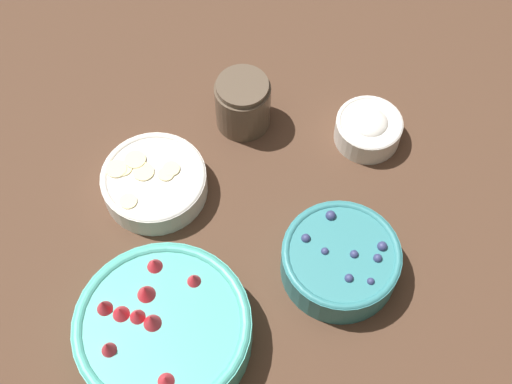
# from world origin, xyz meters

# --- Properties ---
(ground_plane) EXTENTS (4.00, 4.00, 0.00)m
(ground_plane) POSITION_xyz_m (0.00, 0.00, 0.00)
(ground_plane) COLOR #4C3323
(bowl_strawberries) EXTENTS (0.25, 0.25, 0.09)m
(bowl_strawberries) POSITION_xyz_m (-0.23, -0.03, 0.04)
(bowl_strawberries) COLOR #47AD9E
(bowl_strawberries) RESTS_ON ground_plane
(bowl_blueberries) EXTENTS (0.18, 0.18, 0.07)m
(bowl_blueberries) POSITION_xyz_m (0.00, -0.18, 0.04)
(bowl_blueberries) COLOR teal
(bowl_blueberries) RESTS_ON ground_plane
(bowl_bananas) EXTENTS (0.17, 0.17, 0.05)m
(bowl_bananas) POSITION_xyz_m (-0.05, 0.14, 0.03)
(bowl_bananas) COLOR silver
(bowl_bananas) RESTS_ON ground_plane
(bowl_cream) EXTENTS (0.11, 0.11, 0.06)m
(bowl_cream) POSITION_xyz_m (0.24, -0.09, 0.03)
(bowl_cream) COLOR silver
(bowl_cream) RESTS_ON ground_plane
(jar_chocolate) EXTENTS (0.09, 0.09, 0.10)m
(jar_chocolate) POSITION_xyz_m (0.15, 0.10, 0.04)
(jar_chocolate) COLOR brown
(jar_chocolate) RESTS_ON ground_plane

